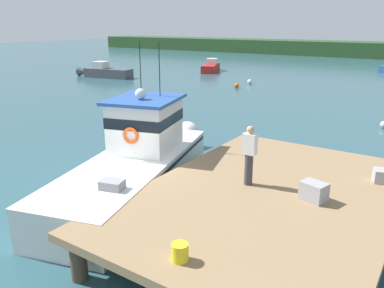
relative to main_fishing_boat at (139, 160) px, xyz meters
The scene contains 11 objects.
ground_plane 1.07m from the main_fishing_boat, 97.14° to the right, with size 200.00×200.00×0.00m, color #2D5660.
dock 4.77m from the main_fishing_boat, ahead, with size 6.00×9.00×1.20m.
main_fishing_boat is the anchor object (origin of this frame).
crate_single_far 5.89m from the main_fishing_boat, ahead, with size 0.60×0.44×0.47m, color #9E9EA3.
bait_bucket 6.19m from the main_fishing_boat, 41.69° to the right, with size 0.32×0.32×0.34m, color yellow.
deckhand_by_the_boat 4.23m from the main_fishing_boat, ahead, with size 0.36×0.22×1.63m.
moored_boat_mid_harbor 33.84m from the main_fishing_boat, 116.96° to the left, with size 3.05×5.69×1.44m.
moored_boat_far_right 29.18m from the main_fishing_boat, 138.19° to the left, with size 6.43×2.47×1.60m.
mooring_buoy_spare_mooring 22.07m from the main_fishing_boat, 109.01° to the left, with size 0.43×0.43×0.43m, color #EA5B19.
mooring_buoy_channel_marker 14.45m from the main_fishing_boat, 67.19° to the left, with size 0.37×0.37×0.37m, color silver.
mooring_buoy_outer 24.68m from the main_fishing_boat, 107.07° to the left, with size 0.44×0.44×0.44m, color silver.
Camera 1 is at (8.28, -8.77, 5.37)m, focal length 36.32 mm.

